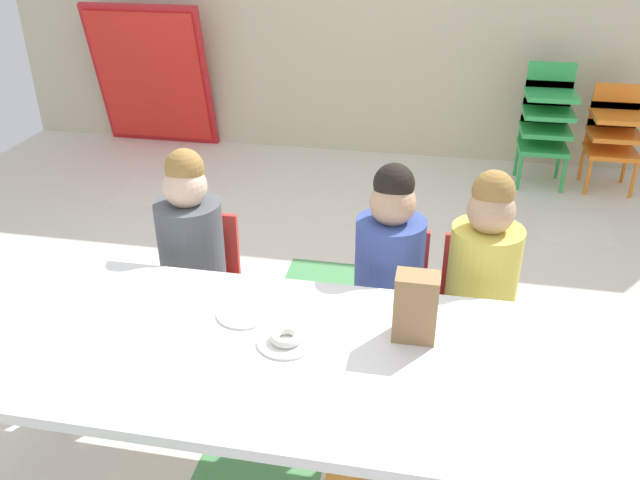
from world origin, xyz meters
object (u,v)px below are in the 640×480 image
object	(u,v)px
seated_child_middle_seat	(390,256)
kid_chair_orange_stack	(614,130)
paper_plate_near_edge	(286,342)
folded_activity_table	(152,77)
craft_table	(287,362)
kid_chair_green_stack	(547,118)
paper_plate_center_table	(244,313)
seated_child_near_camera	(191,238)
paper_bag_brown	(416,307)
donut_powdered_on_plate	(286,337)
seated_child_far_right	(483,265)

from	to	relation	value
seated_child_middle_seat	kid_chair_orange_stack	xyz separation A→B (m)	(1.26, 2.25, -0.16)
kid_chair_orange_stack	paper_plate_near_edge	world-z (taller)	kid_chair_orange_stack
seated_child_middle_seat	folded_activity_table	distance (m)	3.21
craft_table	kid_chair_green_stack	distance (m)	3.07
kid_chair_orange_stack	paper_plate_center_table	bearing A→B (deg)	-121.92
folded_activity_table	kid_chair_green_stack	bearing A→B (deg)	-4.32
seated_child_near_camera	paper_plate_center_table	size ratio (longest dim) A/B	5.10
kid_chair_orange_stack	paper_bag_brown	distance (m)	2.98
craft_table	paper_bag_brown	distance (m)	0.42
kid_chair_green_stack	paper_plate_near_edge	distance (m)	3.04
craft_table	paper_plate_near_edge	bearing A→B (deg)	106.02
paper_plate_near_edge	donut_powdered_on_plate	bearing A→B (deg)	0.00
seated_child_middle_seat	kid_chair_orange_stack	distance (m)	2.58
folded_activity_table	paper_plate_center_table	bearing A→B (deg)	-61.06
paper_bag_brown	paper_plate_center_table	bearing A→B (deg)	178.14
kid_chair_orange_stack	donut_powdered_on_plate	size ratio (longest dim) A/B	6.79
paper_plate_near_edge	craft_table	bearing A→B (deg)	-73.98
craft_table	paper_bag_brown	xyz separation A→B (m)	(0.37, 0.14, 0.15)
folded_activity_table	donut_powdered_on_plate	xyz separation A→B (m)	(1.79, -3.06, 0.04)
folded_activity_table	seated_child_far_right	bearing A→B (deg)	-45.82
seated_child_far_right	donut_powdered_on_plate	distance (m)	0.84
craft_table	seated_child_far_right	bearing A→B (deg)	46.83
seated_child_middle_seat	paper_bag_brown	bearing A→B (deg)	-76.23
paper_bag_brown	paper_plate_near_edge	distance (m)	0.41
paper_bag_brown	paper_plate_center_table	distance (m)	0.56
seated_child_far_right	paper_bag_brown	distance (m)	0.55
kid_chair_green_stack	paper_plate_near_edge	world-z (taller)	kid_chair_green_stack
folded_activity_table	donut_powdered_on_plate	distance (m)	3.54
seated_child_near_camera	paper_plate_near_edge	xyz separation A→B (m)	(0.53, -0.59, 0.00)
donut_powdered_on_plate	paper_plate_center_table	bearing A→B (deg)	144.32
seated_child_near_camera	paper_bag_brown	world-z (taller)	seated_child_near_camera
kid_chair_orange_stack	donut_powdered_on_plate	distance (m)	3.23
paper_plate_center_table	donut_powdered_on_plate	xyz separation A→B (m)	(0.17, -0.12, 0.02)
seated_child_far_right	donut_powdered_on_plate	size ratio (longest dim) A/B	9.17
paper_bag_brown	donut_powdered_on_plate	world-z (taller)	paper_bag_brown
craft_table	seated_child_far_right	distance (m)	0.87
seated_child_near_camera	seated_child_far_right	distance (m)	1.13
craft_table	seated_child_near_camera	xyz separation A→B (m)	(-0.54, 0.63, 0.04)
kid_chair_green_stack	kid_chair_orange_stack	world-z (taller)	kid_chair_green_stack
donut_powdered_on_plate	craft_table	bearing A→B (deg)	-73.98
seated_child_far_right	paper_plate_center_table	world-z (taller)	seated_child_far_right
kid_chair_green_stack	seated_child_near_camera	bearing A→B (deg)	-125.75
seated_child_far_right	paper_bag_brown	xyz separation A→B (m)	(-0.23, -0.49, 0.11)
paper_plate_near_edge	donut_powdered_on_plate	size ratio (longest dim) A/B	1.80
craft_table	seated_child_near_camera	world-z (taller)	seated_child_near_camera
folded_activity_table	paper_plate_center_table	distance (m)	3.35
paper_plate_center_table	folded_activity_table	bearing A→B (deg)	118.94
craft_table	paper_plate_near_edge	world-z (taller)	paper_plate_near_edge
folded_activity_table	donut_powdered_on_plate	world-z (taller)	folded_activity_table
craft_table	folded_activity_table	distance (m)	3.58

